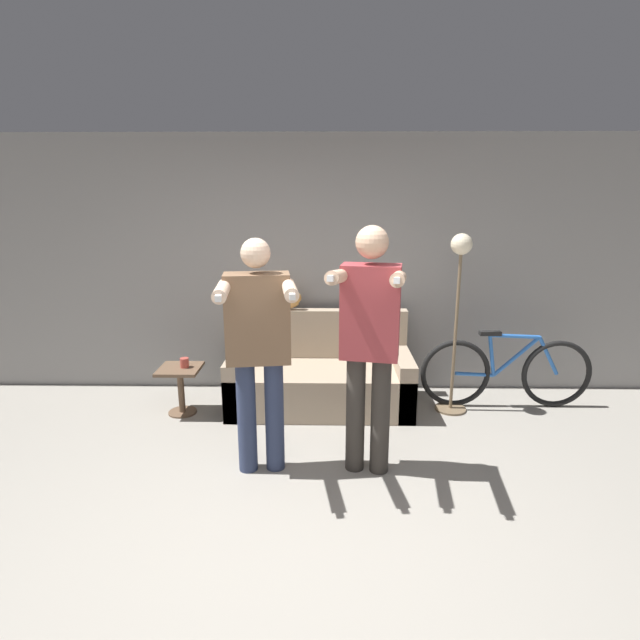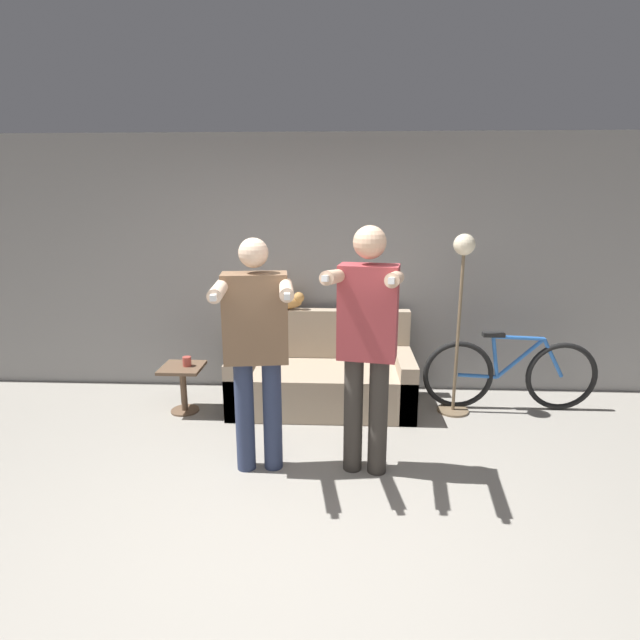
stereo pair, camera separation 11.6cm
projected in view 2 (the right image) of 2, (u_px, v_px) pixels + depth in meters
ground_plane at (287, 538)px, 3.01m from camera, size 16.00×16.00×0.00m
wall_back at (312, 266)px, 5.11m from camera, size 10.00×0.05×2.60m
couch at (322, 378)px, 4.87m from camera, size 1.74×0.83×0.89m
person_left at (256, 341)px, 3.53m from camera, size 0.58×0.72×1.73m
person_right at (367, 336)px, 3.48m from camera, size 0.56×0.73×1.82m
cat at (284, 302)px, 5.00m from camera, size 0.54×0.14×0.18m
floor_lamp at (461, 288)px, 4.48m from camera, size 0.30×0.30×1.68m
side_table at (183, 380)px, 4.70m from camera, size 0.38×0.38×0.45m
cup at (187, 361)px, 4.66m from camera, size 0.08×0.08×0.09m
bicycle at (510, 374)px, 4.76m from camera, size 1.64×0.07×0.76m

